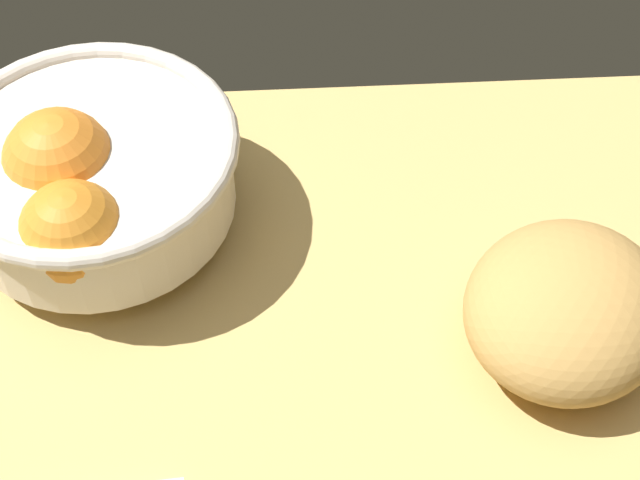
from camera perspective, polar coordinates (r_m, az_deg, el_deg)
ground_plane at (r=72.94cm, az=-1.14°, el=-7.93°), size 81.75×59.82×3.00cm
fruit_bowl at (r=76.39cm, az=-13.79°, el=3.77°), size 23.57×23.57×11.98cm
bread_loaf at (r=71.16cm, az=14.59°, el=-4.06°), size 21.48×21.60×8.80cm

